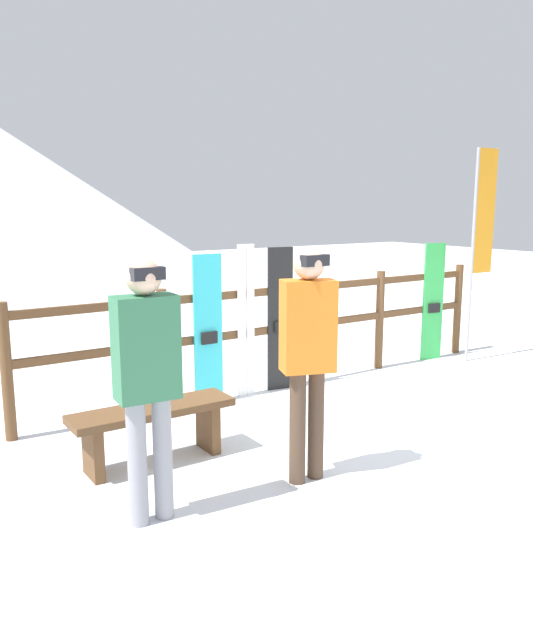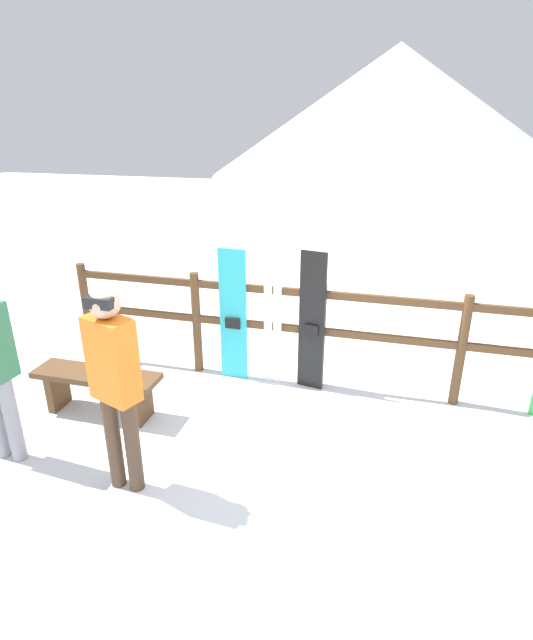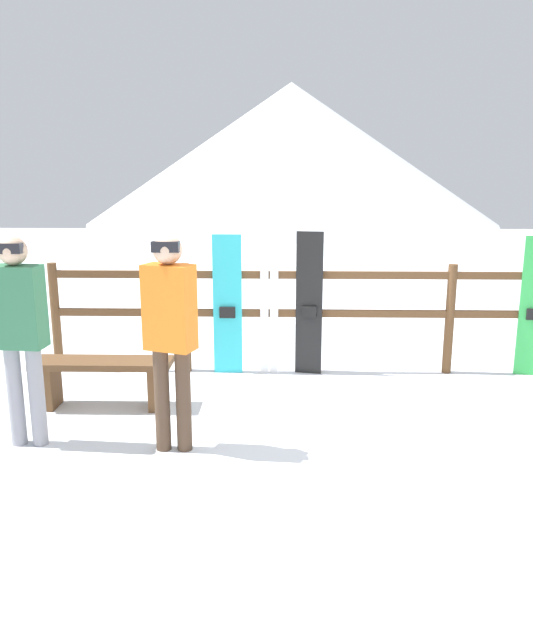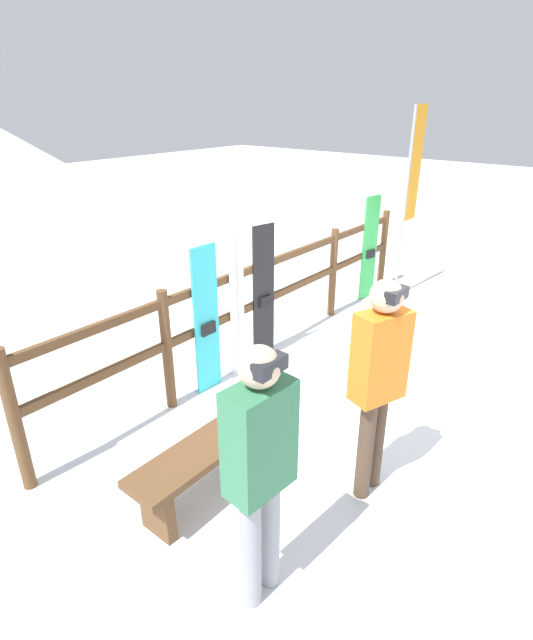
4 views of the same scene
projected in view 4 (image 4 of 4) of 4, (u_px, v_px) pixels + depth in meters
ground_plane at (394, 402)px, 4.96m from camera, size 40.00×40.00×0.00m
fence at (265, 295)px, 5.63m from camera, size 5.86×0.10×1.21m
bench at (207, 458)px, 3.68m from camera, size 1.29×0.36×0.46m
person_plaid_green at (260, 461)px, 2.66m from camera, size 0.40×0.24×1.69m
person_orange at (378, 374)px, 3.45m from camera, size 0.42×0.32×1.71m
snowboard_cyan at (206, 321)px, 4.89m from camera, size 0.31×0.06×1.52m
ski_pair_white at (237, 304)px, 5.20m from camera, size 0.20×0.02×1.60m
snowboard_black_stripe at (264, 294)px, 5.51m from camera, size 0.29×0.09×1.56m
snowboard_green at (370, 249)px, 7.22m from camera, size 0.31×0.09×1.52m
rental_flag at (411, 181)px, 6.95m from camera, size 0.40×0.04×2.68m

